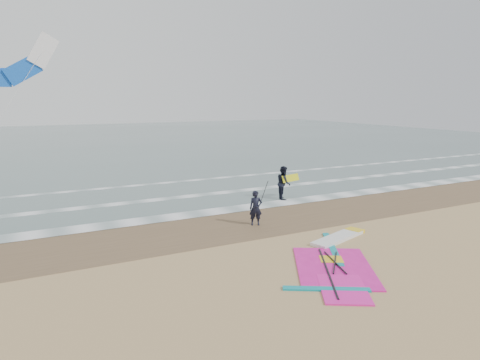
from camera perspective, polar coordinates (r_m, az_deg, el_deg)
name	(u,v)px	position (r m, az deg, el deg)	size (l,w,h in m)	color
ground	(315,269)	(14.78, 9.92, -11.62)	(120.00, 120.00, 0.00)	tan
sea_water	(93,142)	(59.69, -18.97, 4.88)	(120.00, 80.00, 0.02)	#47605E
wet_sand_band	(235,223)	(19.61, -0.69, -5.76)	(120.00, 5.00, 0.01)	brown
foam_waterline	(199,202)	(23.53, -5.51, -2.92)	(120.00, 9.15, 0.02)	white
windsurf_rig	(337,258)	(15.76, 12.80, -10.13)	(6.10, 5.77, 0.15)	white
person_standing	(256,208)	(19.13, 2.11, -3.76)	(0.57, 0.38, 1.57)	black
person_walking	(284,183)	(24.10, 5.83, -0.37)	(0.92, 0.71, 1.89)	black
held_pole	(262,199)	(19.18, 2.90, -2.59)	(0.17, 0.86, 1.82)	black
carried_kiteboard	(291,178)	(24.19, 6.77, 0.26)	(1.30, 0.51, 0.39)	yellow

